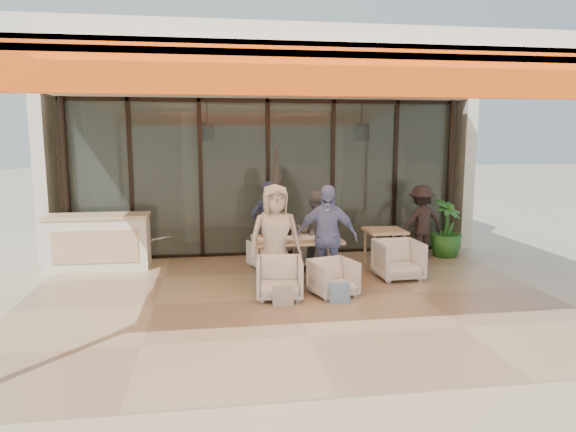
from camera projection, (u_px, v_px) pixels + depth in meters
name	position (u px, v px, depth m)	size (l,w,h in m)	color
ground	(290.00, 300.00, 7.77)	(70.00, 70.00, 0.00)	#C6B293
terrace_floor	(290.00, 300.00, 7.77)	(8.00, 6.00, 0.01)	tan
terrace_structure	(293.00, 78.00, 7.01)	(8.00, 6.00, 3.40)	silver
glass_storefront	(268.00, 179.00, 10.46)	(8.08, 0.10, 3.20)	#9EADA3
interior_block	(258.00, 146.00, 12.62)	(9.05, 3.62, 3.52)	silver
host_counter	(99.00, 242.00, 9.46)	(1.85, 0.65, 1.04)	silver
dining_table	(296.00, 241.00, 8.72)	(1.50, 0.90, 0.93)	tan
chair_far_left	(266.00, 253.00, 9.64)	(0.57, 0.53, 0.59)	white
chair_far_right	(310.00, 250.00, 9.77)	(0.59, 0.55, 0.61)	white
chair_near_left	(279.00, 276.00, 7.78)	(0.69, 0.64, 0.71)	white
chair_near_right	(333.00, 276.00, 7.91)	(0.62, 0.58, 0.64)	white
diner_navy	(269.00, 228.00, 9.07)	(0.61, 0.40, 1.68)	#171D33
diner_grey	(315.00, 232.00, 9.21)	(0.73, 0.57, 1.50)	slate
diner_cream	(275.00, 237.00, 8.19)	(0.84, 0.55, 1.71)	beige
diner_periwinkle	(327.00, 237.00, 8.32)	(0.99, 0.41, 1.69)	#7B86CD
tote_bag_cream	(283.00, 296.00, 7.42)	(0.30, 0.10, 0.34)	silver
tote_bag_blue	(340.00, 293.00, 7.54)	(0.30, 0.10, 0.34)	#99BFD8
side_table	(384.00, 235.00, 9.54)	(0.70, 0.70, 0.74)	tan
side_chair	(398.00, 258.00, 8.85)	(0.73, 0.69, 0.76)	white
standing_woman	(421.00, 222.00, 10.32)	(0.96, 0.55, 1.49)	black
potted_palm	(446.00, 229.00, 10.44)	(0.67, 0.67, 1.19)	#1E5919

